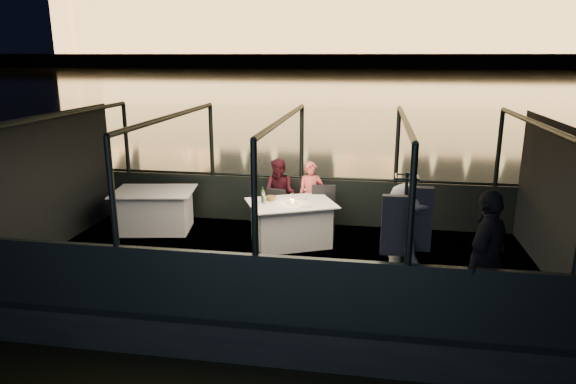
% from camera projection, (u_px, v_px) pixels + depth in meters
% --- Properties ---
extents(river_water, '(500.00, 500.00, 0.00)m').
position_uv_depth(river_water, '(367.00, 78.00, 84.69)').
color(river_water, black).
rests_on(river_water, ground).
extents(boat_hull, '(8.60, 4.40, 1.00)m').
position_uv_depth(boat_hull, '(284.00, 289.00, 8.46)').
color(boat_hull, black).
rests_on(boat_hull, river_water).
extents(boat_deck, '(8.00, 4.00, 0.04)m').
position_uv_depth(boat_deck, '(284.00, 262.00, 8.34)').
color(boat_deck, black).
rests_on(boat_deck, boat_hull).
extents(gunwale_port, '(8.00, 0.08, 0.90)m').
position_uv_depth(gunwale_port, '(301.00, 201.00, 10.12)').
color(gunwale_port, black).
rests_on(gunwale_port, boat_deck).
extents(gunwale_starboard, '(8.00, 0.08, 0.90)m').
position_uv_depth(gunwale_starboard, '(256.00, 289.00, 6.31)').
color(gunwale_starboard, black).
rests_on(gunwale_starboard, boat_deck).
extents(cabin_glass_port, '(8.00, 0.02, 1.40)m').
position_uv_depth(cabin_glass_port, '(302.00, 143.00, 9.83)').
color(cabin_glass_port, '#99B2B2').
rests_on(cabin_glass_port, gunwale_port).
extents(cabin_glass_starboard, '(8.00, 0.02, 1.40)m').
position_uv_depth(cabin_glass_starboard, '(254.00, 199.00, 6.02)').
color(cabin_glass_starboard, '#99B2B2').
rests_on(cabin_glass_starboard, gunwale_starboard).
extents(cabin_roof_glass, '(8.00, 4.00, 0.02)m').
position_uv_depth(cabin_roof_glass, '(284.00, 119.00, 7.74)').
color(cabin_roof_glass, '#99B2B2').
rests_on(cabin_roof_glass, boat_deck).
extents(end_wall_fore, '(0.02, 4.00, 2.30)m').
position_uv_depth(end_wall_fore, '(51.00, 182.00, 8.67)').
color(end_wall_fore, black).
rests_on(end_wall_fore, boat_deck).
extents(end_wall_aft, '(0.02, 4.00, 2.30)m').
position_uv_depth(end_wall_aft, '(556.00, 204.00, 7.40)').
color(end_wall_aft, black).
rests_on(end_wall_aft, boat_deck).
extents(canopy_ribs, '(8.00, 4.00, 2.30)m').
position_uv_depth(canopy_ribs, '(284.00, 192.00, 8.04)').
color(canopy_ribs, black).
rests_on(canopy_ribs, boat_deck).
extents(embankment, '(400.00, 140.00, 6.00)m').
position_uv_depth(embankment, '(373.00, 62.00, 208.29)').
color(embankment, '#423D33').
rests_on(embankment, ground).
extents(dining_table_central, '(1.76, 1.56, 0.77)m').
position_uv_depth(dining_table_central, '(291.00, 223.00, 8.96)').
color(dining_table_central, silver).
rests_on(dining_table_central, boat_deck).
extents(dining_table_aft, '(1.63, 1.30, 0.78)m').
position_uv_depth(dining_table_aft, '(155.00, 211.00, 9.69)').
color(dining_table_aft, silver).
rests_on(dining_table_aft, boat_deck).
extents(chair_port_left, '(0.46, 0.46, 0.81)m').
position_uv_depth(chair_port_left, '(275.00, 211.00, 9.46)').
color(chair_port_left, black).
rests_on(chair_port_left, boat_deck).
extents(chair_port_right, '(0.48, 0.48, 0.93)m').
position_uv_depth(chair_port_right, '(322.00, 214.00, 9.30)').
color(chair_port_right, black).
rests_on(chair_port_right, boat_deck).
extents(coat_stand, '(0.56, 0.46, 1.90)m').
position_uv_depth(coat_stand, '(402.00, 252.00, 6.28)').
color(coat_stand, black).
rests_on(coat_stand, boat_deck).
extents(person_woman_coral, '(0.54, 0.42, 1.32)m').
position_uv_depth(person_woman_coral, '(311.00, 192.00, 9.62)').
color(person_woman_coral, '#E95554').
rests_on(person_woman_coral, boat_deck).
extents(person_man_maroon, '(0.77, 0.68, 1.34)m').
position_uv_depth(person_man_maroon, '(280.00, 190.00, 9.74)').
color(person_man_maroon, '#3B101A').
rests_on(person_man_maroon, boat_deck).
extents(passenger_stripe, '(0.99, 1.26, 1.71)m').
position_uv_depth(passenger_stripe, '(405.00, 251.00, 6.46)').
color(passenger_stripe, silver).
rests_on(passenger_stripe, boat_deck).
extents(passenger_dark, '(0.90, 1.09, 1.73)m').
position_uv_depth(passenger_dark, '(486.00, 261.00, 6.15)').
color(passenger_dark, black).
rests_on(passenger_dark, boat_deck).
extents(wine_bottle, '(0.08, 0.08, 0.28)m').
position_uv_depth(wine_bottle, '(263.00, 194.00, 8.83)').
color(wine_bottle, '#143716').
rests_on(wine_bottle, dining_table_central).
extents(bread_basket, '(0.20, 0.20, 0.07)m').
position_uv_depth(bread_basket, '(271.00, 198.00, 8.99)').
color(bread_basket, brown).
rests_on(bread_basket, dining_table_central).
extents(amber_candle, '(0.05, 0.05, 0.07)m').
position_uv_depth(amber_candle, '(292.00, 201.00, 8.80)').
color(amber_candle, '#FBA63E').
rests_on(amber_candle, dining_table_central).
extents(plate_near, '(0.23, 0.23, 0.01)m').
position_uv_depth(plate_near, '(306.00, 205.00, 8.67)').
color(plate_near, white).
rests_on(plate_near, dining_table_central).
extents(plate_far, '(0.31, 0.31, 0.02)m').
position_uv_depth(plate_far, '(275.00, 199.00, 9.04)').
color(plate_far, white).
rests_on(plate_far, dining_table_central).
extents(wine_glass_white, '(0.08, 0.08, 0.21)m').
position_uv_depth(wine_glass_white, '(264.00, 199.00, 8.75)').
color(wine_glass_white, silver).
rests_on(wine_glass_white, dining_table_central).
extents(wine_glass_red, '(0.07, 0.07, 0.19)m').
position_uv_depth(wine_glass_red, '(305.00, 194.00, 9.03)').
color(wine_glass_red, silver).
rests_on(wine_glass_red, dining_table_central).
extents(wine_glass_empty, '(0.07, 0.07, 0.19)m').
position_uv_depth(wine_glass_empty, '(292.00, 200.00, 8.70)').
color(wine_glass_empty, silver).
rests_on(wine_glass_empty, dining_table_central).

